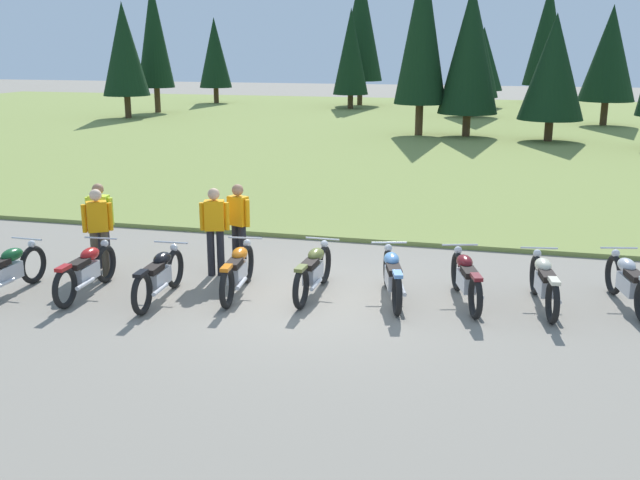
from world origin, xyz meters
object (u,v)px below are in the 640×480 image
(motorcycle_cream, at_px, (544,282))
(motorcycle_silver, at_px, (629,282))
(motorcycle_red, at_px, (86,270))
(rider_checking_bike, at_px, (215,226))
(rider_in_hivis_vest, at_px, (239,222))
(motorcycle_maroon, at_px, (466,278))
(rider_near_row_end, at_px, (100,221))
(motorcycle_orange, at_px, (238,270))
(motorcycle_olive, at_px, (313,271))
(motorcycle_british_green, at_px, (7,271))
(rider_with_back_turned, at_px, (98,228))
(motorcycle_black, at_px, (159,275))
(motorcycle_sky_blue, at_px, (392,276))

(motorcycle_cream, distance_m, motorcycle_silver, 1.39)
(motorcycle_red, height_order, motorcycle_silver, same)
(motorcycle_red, xyz_separation_m, rider_checking_bike, (1.76, 1.58, 0.51))
(motorcycle_cream, distance_m, rider_in_hivis_vest, 5.69)
(motorcycle_maroon, xyz_separation_m, rider_near_row_end, (-6.95, 0.32, 0.51))
(motorcycle_silver, relative_size, rider_in_hivis_vest, 1.24)
(motorcycle_orange, bearing_deg, rider_near_row_end, 165.38)
(rider_in_hivis_vest, bearing_deg, motorcycle_olive, -32.09)
(rider_near_row_end, bearing_deg, rider_checking_bike, 2.77)
(motorcycle_british_green, bearing_deg, rider_with_back_turned, 52.60)
(motorcycle_silver, xyz_separation_m, rider_near_row_end, (-9.55, -0.14, 0.51))
(motorcycle_black, height_order, motorcycle_orange, same)
(motorcycle_orange, relative_size, rider_with_back_turned, 1.26)
(motorcycle_british_green, xyz_separation_m, motorcycle_red, (1.31, 0.37, 0.00))
(motorcycle_black, bearing_deg, motorcycle_silver, 11.60)
(rider_checking_bike, bearing_deg, rider_near_row_end, -177.23)
(motorcycle_sky_blue, distance_m, motorcycle_silver, 3.87)
(motorcycle_british_green, relative_size, motorcycle_olive, 1.00)
(motorcycle_maroon, bearing_deg, rider_near_row_end, 177.40)
(motorcycle_orange, distance_m, motorcycle_maroon, 3.89)
(motorcycle_silver, distance_m, rider_near_row_end, 9.57)
(motorcycle_red, relative_size, rider_with_back_turned, 1.26)
(motorcycle_british_green, relative_size, rider_in_hivis_vest, 1.26)
(motorcycle_olive, height_order, motorcycle_maroon, same)
(rider_in_hivis_vest, bearing_deg, rider_with_back_turned, -154.76)
(motorcycle_sky_blue, xyz_separation_m, motorcycle_cream, (2.47, 0.27, 0.00))
(motorcycle_olive, height_order, motorcycle_sky_blue, same)
(motorcycle_cream, relative_size, rider_in_hivis_vest, 1.25)
(motorcycle_orange, height_order, motorcycle_silver, same)
(motorcycle_red, distance_m, motorcycle_olive, 3.93)
(motorcycle_red, bearing_deg, motorcycle_silver, 10.15)
(motorcycle_sky_blue, height_order, motorcycle_maroon, same)
(motorcycle_red, height_order, rider_checking_bike, rider_checking_bike)
(motorcycle_red, relative_size, rider_checking_bike, 1.26)
(motorcycle_british_green, bearing_deg, rider_near_row_end, 67.60)
(rider_in_hivis_vest, xyz_separation_m, rider_checking_bike, (-0.29, -0.48, 0.00))
(rider_with_back_turned, height_order, rider_checking_bike, same)
(motorcycle_red, xyz_separation_m, rider_with_back_turned, (-0.30, 0.96, 0.51))
(motorcycle_sky_blue, distance_m, motorcycle_maroon, 1.23)
(motorcycle_british_green, relative_size, motorcycle_maroon, 1.03)
(motorcycle_black, height_order, rider_with_back_turned, rider_with_back_turned)
(motorcycle_cream, distance_m, rider_near_row_end, 8.22)
(motorcycle_black, height_order, motorcycle_olive, same)
(motorcycle_black, distance_m, motorcycle_silver, 7.80)
(motorcycle_orange, relative_size, rider_checking_bike, 1.26)
(motorcycle_british_green, xyz_separation_m, motorcycle_cream, (8.96, 1.63, 0.00))
(rider_with_back_turned, bearing_deg, rider_near_row_end, 116.45)
(motorcycle_british_green, relative_size, rider_with_back_turned, 1.26)
(motorcycle_red, height_order, motorcycle_sky_blue, same)
(motorcycle_sky_blue, bearing_deg, rider_checking_bike, 170.37)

